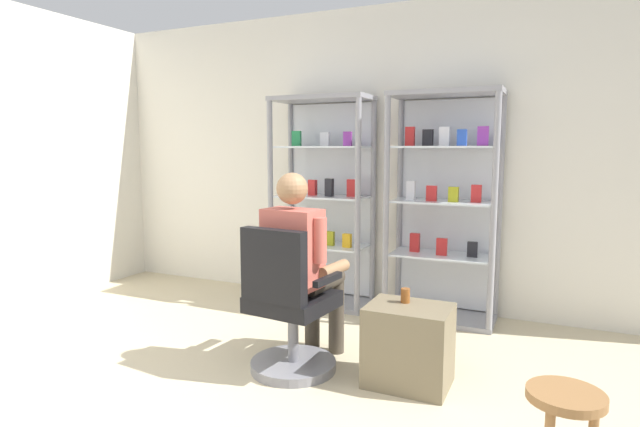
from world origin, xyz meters
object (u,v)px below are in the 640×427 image
at_px(seated_shopkeeper, 302,260).
at_px(display_cabinet_left, 325,200).
at_px(storage_crate, 409,345).
at_px(wooden_stool, 565,411).
at_px(tea_glass, 405,296).
at_px(display_cabinet_right, 444,205).
at_px(office_chair, 288,314).

bearing_deg(seated_shopkeeper, display_cabinet_left, 108.28).
xyz_separation_m(storage_crate, wooden_stool, (0.85, -0.67, 0.09)).
relative_size(storage_crate, tea_glass, 5.59).
distance_m(tea_glass, wooden_stool, 1.17).
xyz_separation_m(display_cabinet_left, seated_shopkeeper, (0.45, -1.37, -0.25)).
bearing_deg(tea_glass, storage_crate, -54.47).
bearing_deg(storage_crate, display_cabinet_right, 93.31).
bearing_deg(storage_crate, office_chair, -167.63).
distance_m(display_cabinet_right, office_chair, 1.77).
relative_size(tea_glass, wooden_stool, 0.21).
bearing_deg(seated_shopkeeper, tea_glass, 5.00).
relative_size(display_cabinet_left, office_chair, 1.98).
bearing_deg(office_chair, wooden_stool, -17.66).
distance_m(display_cabinet_left, tea_glass, 1.79).
xyz_separation_m(seated_shopkeeper, tea_glass, (0.68, 0.06, -0.17)).
height_order(storage_crate, tea_glass, tea_glass).
xyz_separation_m(office_chair, wooden_stool, (1.60, -0.51, -0.05)).
xyz_separation_m(display_cabinet_left, tea_glass, (1.14, -1.31, -0.42)).
relative_size(display_cabinet_right, seated_shopkeeper, 1.47).
xyz_separation_m(storage_crate, tea_glass, (-0.04, 0.06, 0.29)).
relative_size(seated_shopkeeper, tea_glass, 14.47).
height_order(display_cabinet_left, storage_crate, display_cabinet_left).
bearing_deg(tea_glass, display_cabinet_right, 91.61).
bearing_deg(display_cabinet_left, wooden_stool, -45.14).
bearing_deg(display_cabinet_left, office_chair, -74.13).
bearing_deg(display_cabinet_right, storage_crate, -86.69).
distance_m(seated_shopkeeper, storage_crate, 0.86).
distance_m(display_cabinet_left, storage_crate, 1.94).
bearing_deg(office_chair, display_cabinet_left, 105.87).
height_order(display_cabinet_left, seated_shopkeeper, display_cabinet_left).
height_order(display_cabinet_right, tea_glass, display_cabinet_right).
distance_m(office_chair, storage_crate, 0.77).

